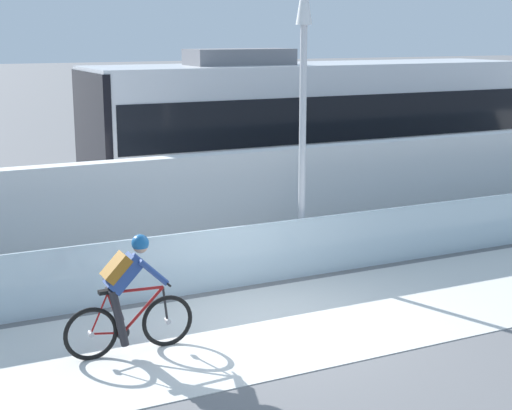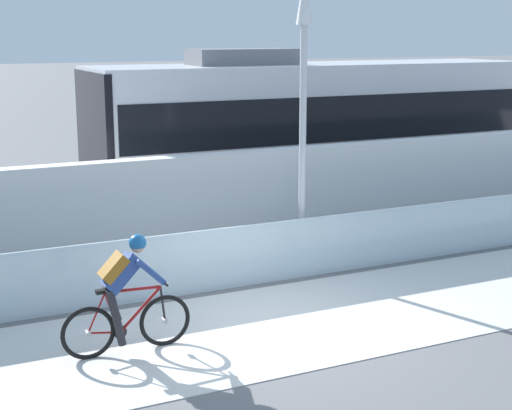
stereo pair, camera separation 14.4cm
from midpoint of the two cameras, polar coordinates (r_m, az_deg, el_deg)
ground_plane at (r=11.41m, az=1.47°, el=-8.90°), size 200.00×200.00×0.00m
bike_path_deck at (r=11.41m, az=1.47°, el=-8.87°), size 32.00×3.20×0.01m
glass_parapet at (r=12.83m, az=-2.30°, el=-3.99°), size 32.00×0.05×1.04m
concrete_barrier_wall at (r=14.32m, az=-5.19°, el=-0.32°), size 32.00×0.36×1.99m
tram_rail_near at (r=16.84m, az=-8.10°, el=-1.90°), size 32.00×0.08×0.01m
tram_rail_far at (r=18.18m, az=-9.49°, el=-0.87°), size 32.00×0.08×0.01m
tram at (r=19.01m, az=4.62°, el=5.64°), size 11.06×2.54×3.81m
cyclist_on_bike at (r=10.39m, az=-9.17°, el=-6.58°), size 1.77×0.58×1.61m
lamp_post_antenna at (r=13.34m, az=3.81°, el=8.75°), size 0.28×0.28×5.20m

